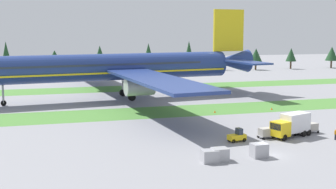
% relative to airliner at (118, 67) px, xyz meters
% --- Properties ---
extents(ground_plane, '(400.00, 400.00, 0.00)m').
position_rel_airliner_xyz_m(ground_plane, '(11.52, -51.70, -7.55)').
color(ground_plane, gray).
extents(grass_strip_near, '(320.00, 12.13, 0.01)m').
position_rel_airliner_xyz_m(grass_strip_near, '(11.52, -18.41, -7.55)').
color(grass_strip_near, '#4C8438').
rests_on(grass_strip_near, ground).
extents(grass_strip_far, '(320.00, 12.13, 0.01)m').
position_rel_airliner_xyz_m(grass_strip_far, '(11.52, 17.84, -7.55)').
color(grass_strip_far, '#4C8438').
rests_on(grass_strip_far, ground).
extents(airliner, '(69.36, 85.25, 21.09)m').
position_rel_airliner_xyz_m(airliner, '(0.00, 0.00, 0.00)').
color(airliner, navy).
rests_on(airliner, ground).
extents(baggage_tug, '(2.77, 1.68, 1.97)m').
position_rel_airliner_xyz_m(baggage_tug, '(10.43, -44.01, -6.74)').
color(baggage_tug, yellow).
rests_on(baggage_tug, ground).
extents(cargo_dolly_lead, '(2.40, 1.82, 1.55)m').
position_rel_airliner_xyz_m(cargo_dolly_lead, '(15.40, -43.25, -6.63)').
color(cargo_dolly_lead, '#A3A3A8').
rests_on(cargo_dolly_lead, ground).
extents(cargo_dolly_second, '(2.40, 1.82, 1.55)m').
position_rel_airliner_xyz_m(cargo_dolly_second, '(18.26, -42.81, -6.63)').
color(cargo_dolly_second, '#A3A3A8').
rests_on(cargo_dolly_second, ground).
extents(cargo_dolly_third, '(2.40, 1.82, 1.55)m').
position_rel_airliner_xyz_m(cargo_dolly_third, '(21.13, -42.37, -6.63)').
color(cargo_dolly_third, '#A3A3A8').
rests_on(cargo_dolly_third, ground).
extents(cargo_dolly_fourth, '(2.40, 1.82, 1.55)m').
position_rel_airliner_xyz_m(cargo_dolly_fourth, '(24.00, -41.93, -6.63)').
color(cargo_dolly_fourth, '#A3A3A8').
rests_on(cargo_dolly_fourth, ground).
extents(catering_truck, '(7.32, 4.52, 3.58)m').
position_rel_airliner_xyz_m(catering_truck, '(19.50, -43.53, -5.60)').
color(catering_truck, yellow).
rests_on(catering_truck, ground).
extents(ground_crew_marshaller, '(0.56, 0.36, 1.74)m').
position_rel_airliner_xyz_m(ground_crew_marshaller, '(24.98, -46.93, -6.61)').
color(ground_crew_marshaller, black).
rests_on(ground_crew_marshaller, ground).
extents(uld_container_0, '(2.06, 1.68, 1.55)m').
position_rel_airliner_xyz_m(uld_container_0, '(3.03, -52.50, -6.78)').
color(uld_container_0, '#A3A3A8').
rests_on(uld_container_0, ground).
extents(uld_container_1, '(2.00, 1.60, 1.61)m').
position_rel_airliner_xyz_m(uld_container_1, '(4.45, -52.18, -6.75)').
color(uld_container_1, '#A3A3A8').
rests_on(uld_container_1, ground).
extents(uld_container_2, '(2.10, 1.73, 1.80)m').
position_rel_airliner_xyz_m(uld_container_2, '(9.87, -52.09, -6.65)').
color(uld_container_2, '#A3A3A8').
rests_on(uld_container_2, ground).
extents(taxiway_marker_0, '(0.44, 0.44, 0.46)m').
position_rel_airliner_xyz_m(taxiway_marker_0, '(27.80, -22.04, -7.32)').
color(taxiway_marker_0, orange).
rests_on(taxiway_marker_0, ground).
extents(taxiway_marker_1, '(0.44, 0.44, 0.45)m').
position_rel_airliner_xyz_m(taxiway_marker_1, '(15.47, -22.03, -7.33)').
color(taxiway_marker_1, orange).
rests_on(taxiway_marker_1, ground).
extents(distant_tree_line, '(177.17, 9.58, 12.01)m').
position_rel_airliner_xyz_m(distant_tree_line, '(5.56, 60.01, -1.23)').
color(distant_tree_line, '#4C3823').
rests_on(distant_tree_line, ground).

